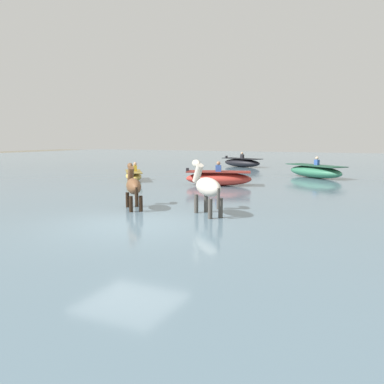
# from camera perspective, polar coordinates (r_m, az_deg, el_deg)

# --- Properties ---
(ground_plane) EXTENTS (120.00, 120.00, 0.00)m
(ground_plane) POSITION_cam_1_polar(r_m,az_deg,el_deg) (10.57, -8.95, -6.61)
(ground_plane) COLOR #666051
(water_surface) EXTENTS (90.00, 90.00, 0.36)m
(water_surface) POSITION_cam_1_polar(r_m,az_deg,el_deg) (19.47, 7.94, 0.56)
(water_surface) COLOR slate
(water_surface) RESTS_ON ground
(horse_lead_pinto) EXTENTS (1.55, 1.41, 1.95)m
(horse_lead_pinto) POSITION_cam_1_polar(r_m,az_deg,el_deg) (11.57, 2.17, 0.54)
(horse_lead_pinto) COLOR beige
(horse_lead_pinto) RESTS_ON ground
(horse_trailing_bay) EXTENTS (1.31, 1.42, 1.79)m
(horse_trailing_bay) POSITION_cam_1_polar(r_m,az_deg,el_deg) (12.68, -8.43, 0.67)
(horse_trailing_bay) COLOR brown
(horse_trailing_bay) RESTS_ON ground
(boat_far_inshore) EXTENTS (3.77, 3.27, 1.19)m
(boat_far_inshore) POSITION_cam_1_polar(r_m,az_deg,el_deg) (23.54, 17.26, 2.85)
(boat_far_inshore) COLOR #337556
(boat_far_inshore) RESTS_ON water_surface
(boat_mid_channel) EXTENTS (2.25, 2.64, 0.97)m
(boat_mid_channel) POSITION_cam_1_polar(r_m,az_deg,el_deg) (21.28, -8.39, 2.34)
(boat_mid_channel) COLOR gold
(boat_mid_channel) RESTS_ON water_surface
(boat_far_offshore) EXTENTS (3.57, 2.30, 1.15)m
(boat_far_offshore) POSITION_cam_1_polar(r_m,az_deg,el_deg) (31.06, 7.17, 4.22)
(boat_far_offshore) COLOR black
(boat_far_offshore) RESTS_ON water_surface
(boat_near_port) EXTENTS (3.31, 2.03, 1.16)m
(boat_near_port) POSITION_cam_1_polar(r_m,az_deg,el_deg) (18.83, 3.84, 1.98)
(boat_near_port) COLOR #BC382D
(boat_near_port) RESTS_ON water_surface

